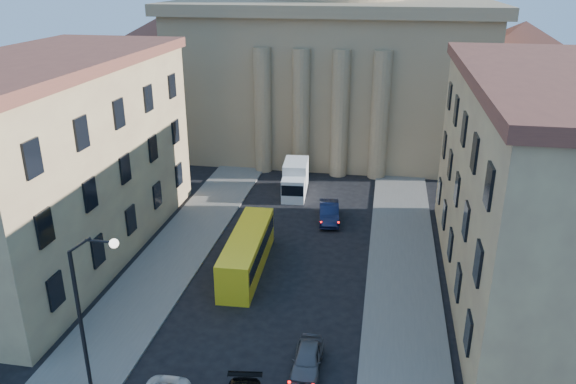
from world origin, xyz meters
name	(u,v)px	position (x,y,z in m)	size (l,w,h in m)	color
sidewalk_left	(150,286)	(-8.50, 18.00, 0.07)	(5.00, 60.00, 0.15)	#5D5A55
sidewalk_right	(404,311)	(8.50, 18.00, 0.07)	(5.00, 60.00, 0.15)	#5D5A55
church	(334,45)	(0.00, 55.47, 11.88)	(68.02, 28.76, 36.60)	#887253
building_left	(52,159)	(-17.00, 22.00, 7.42)	(11.60, 26.60, 14.70)	tan
building_right	(550,189)	(17.00, 22.00, 7.42)	(11.60, 26.60, 14.70)	tan
street_lamp	(88,302)	(-6.97, 8.00, 5.29)	(2.62, 0.44, 8.83)	black
car_right_far	(307,359)	(3.27, 11.50, 0.66)	(1.55, 3.85, 1.31)	#4E4E53
car_right_distant	(329,212)	(2.33, 30.99, 0.77)	(1.64, 4.70, 1.55)	#0E1633
city_bus	(247,251)	(-2.54, 21.56, 1.49)	(2.63, 9.90, 2.77)	yellow
box_truck	(295,180)	(-1.57, 36.69, 1.44)	(2.57, 5.68, 3.04)	white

